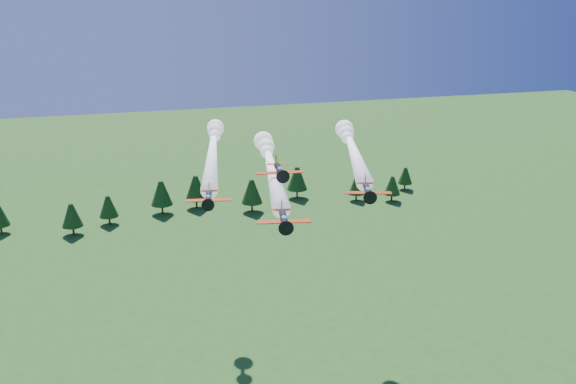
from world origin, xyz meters
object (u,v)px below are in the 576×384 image
object	(u,v)px
plane_lead	(270,163)
plane_slot	(279,170)
plane_left	(213,148)
plane_right	(352,147)

from	to	relation	value
plane_lead	plane_slot	size ratio (longest dim) A/B	6.13
plane_left	plane_right	xyz separation A→B (m)	(23.46, -10.67, 0.98)
plane_lead	plane_right	distance (m)	16.39
plane_left	plane_slot	size ratio (longest dim) A/B	6.70
plane_left	plane_slot	xyz separation A→B (m)	(5.71, -24.99, 1.84)
plane_lead	plane_left	world-z (taller)	plane_left
plane_lead	plane_left	distance (m)	15.49
plane_right	plane_slot	size ratio (longest dim) A/B	5.66
plane_left	plane_right	size ratio (longest dim) A/B	1.18
plane_lead	plane_slot	xyz separation A→B (m)	(-1.67, -11.37, 1.95)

